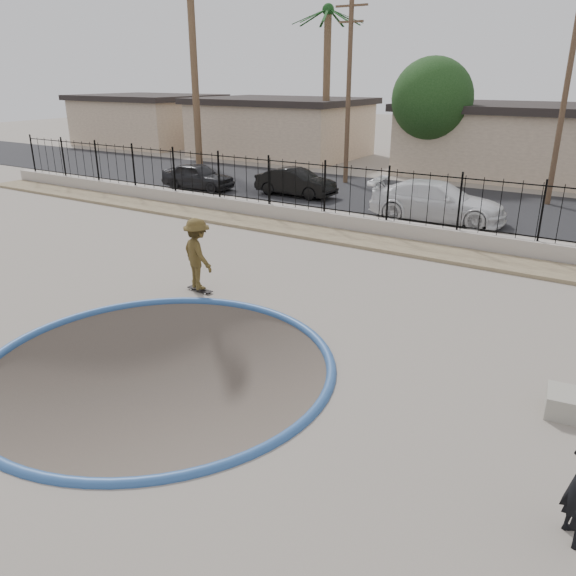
# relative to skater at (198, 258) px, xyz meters

# --- Properties ---
(ground) EXTENTS (120.00, 120.00, 2.20)m
(ground) POSITION_rel_skater_xyz_m (2.01, 9.41, -2.04)
(ground) COLOR slate
(ground) RESTS_ON ground
(bowl_pit) EXTENTS (6.84, 6.84, 1.80)m
(bowl_pit) POSITION_rel_skater_xyz_m (2.01, -3.59, -0.94)
(bowl_pit) COLOR #463C35
(bowl_pit) RESTS_ON ground
(coping_ring) EXTENTS (7.04, 7.04, 0.20)m
(coping_ring) POSITION_rel_skater_xyz_m (2.01, -3.59, -0.94)
(coping_ring) COLOR #2A4F8A
(coping_ring) RESTS_ON ground
(rock_strip) EXTENTS (42.00, 1.60, 0.11)m
(rock_strip) POSITION_rel_skater_xyz_m (2.01, 6.61, -0.89)
(rock_strip) COLOR tan
(rock_strip) RESTS_ON ground
(retaining_wall) EXTENTS (42.00, 0.45, 0.60)m
(retaining_wall) POSITION_rel_skater_xyz_m (2.01, 7.71, -0.64)
(retaining_wall) COLOR gray
(retaining_wall) RESTS_ON ground
(fence) EXTENTS (40.00, 0.04, 1.80)m
(fence) POSITION_rel_skater_xyz_m (2.01, 7.71, 0.56)
(fence) COLOR black
(fence) RESTS_ON retaining_wall
(street) EXTENTS (90.00, 8.00, 0.04)m
(street) POSITION_rel_skater_xyz_m (2.01, 14.41, -0.92)
(street) COLOR black
(street) RESTS_ON ground
(house_west_far) EXTENTS (10.60, 8.60, 3.90)m
(house_west_far) POSITION_rel_skater_xyz_m (-25.99, 23.91, 1.03)
(house_west_far) COLOR tan
(house_west_far) RESTS_ON ground
(house_west) EXTENTS (11.60, 8.60, 3.90)m
(house_west) POSITION_rel_skater_xyz_m (-12.99, 23.91, 1.03)
(house_west) COLOR tan
(house_west) RESTS_ON ground
(house_center) EXTENTS (10.60, 8.60, 3.90)m
(house_center) POSITION_rel_skater_xyz_m (2.01, 23.91, 1.03)
(house_center) COLOR tan
(house_center) RESTS_ON ground
(palm_left) EXTENTS (2.30, 2.30, 11.30)m
(palm_left) POSITION_rel_skater_xyz_m (-14.99, 17.41, 7.01)
(palm_left) COLOR brown
(palm_left) RESTS_ON ground
(palm_mid) EXTENTS (2.30, 2.30, 9.30)m
(palm_mid) POSITION_rel_skater_xyz_m (-7.99, 21.41, 5.75)
(palm_mid) COLOR brown
(palm_mid) RESTS_ON ground
(utility_pole_left) EXTENTS (1.70, 0.24, 9.00)m
(utility_pole_left) POSITION_rel_skater_xyz_m (-3.99, 16.41, 3.76)
(utility_pole_left) COLOR #473323
(utility_pole_left) RESTS_ON ground
(utility_pole_mid) EXTENTS (1.70, 0.24, 9.50)m
(utility_pole_mid) POSITION_rel_skater_xyz_m (6.01, 16.41, 4.01)
(utility_pole_mid) COLOR #473323
(utility_pole_mid) RESTS_ON ground
(street_tree_left) EXTENTS (4.32, 4.32, 6.36)m
(street_tree_left) POSITION_rel_skater_xyz_m (-0.99, 20.41, 3.25)
(street_tree_left) COLOR #473323
(street_tree_left) RESTS_ON ground
(skater) EXTENTS (1.39, 1.12, 1.88)m
(skater) POSITION_rel_skater_xyz_m (0.00, 0.00, 0.00)
(skater) COLOR brown
(skater) RESTS_ON ground
(skateboard) EXTENTS (0.80, 0.26, 0.07)m
(skateboard) POSITION_rel_skater_xyz_m (-0.00, 0.00, -0.89)
(skateboard) COLOR black
(skateboard) RESTS_ON ground
(car_a) EXTENTS (3.85, 1.87, 1.27)m
(car_a) POSITION_rel_skater_xyz_m (-9.36, 10.81, -0.27)
(car_a) COLOR black
(car_a) RESTS_ON street
(car_b) EXTENTS (3.87, 1.36, 1.27)m
(car_b) POSITION_rel_skater_xyz_m (-4.36, 11.98, -0.27)
(car_b) COLOR black
(car_b) RESTS_ON street
(car_c) EXTENTS (5.35, 2.51, 1.51)m
(car_c) POSITION_rel_skater_xyz_m (2.81, 10.81, -0.15)
(car_c) COLOR white
(car_c) RESTS_ON street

